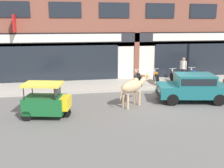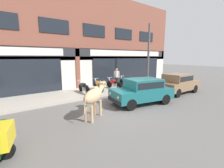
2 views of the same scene
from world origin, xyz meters
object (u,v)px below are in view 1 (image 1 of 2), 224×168
(car_0, at_px, (193,86))
(motorcycle_0, at_px, (138,78))
(motorcycle_3, at_px, (194,76))
(cow, at_px, (133,86))
(pedestrian, at_px, (183,66))
(motorcycle_1, at_px, (156,77))
(auto_rickshaw, at_px, (47,103))
(motorcycle_2, at_px, (177,77))

(car_0, relative_size, motorcycle_0, 2.10)
(motorcycle_3, bearing_deg, cow, -142.74)
(cow, height_order, pedestrian, pedestrian)
(cow, bearing_deg, motorcycle_1, 56.79)
(auto_rickshaw, xyz_separation_m, pedestrian, (8.84, 5.33, 0.47))
(car_0, relative_size, auto_rickshaw, 1.78)
(car_0, height_order, motorcycle_2, car_0)
(motorcycle_1, bearing_deg, cow, -123.21)
(auto_rickshaw, xyz_separation_m, motorcycle_3, (9.46, 4.93, -0.13))
(motorcycle_2, bearing_deg, motorcycle_1, 172.37)
(cow, distance_m, motorcycle_0, 4.23)
(cow, distance_m, car_0, 3.28)
(auto_rickshaw, relative_size, motorcycle_3, 1.19)
(motorcycle_3, distance_m, pedestrian, 0.95)
(cow, bearing_deg, car_0, 3.17)
(auto_rickshaw, distance_m, motorcycle_3, 10.67)
(motorcycle_1, bearing_deg, motorcycle_3, -0.08)
(motorcycle_1, relative_size, motorcycle_3, 1.00)
(car_0, height_order, pedestrian, pedestrian)
(motorcycle_2, xyz_separation_m, motorcycle_3, (1.32, 0.18, 0.00))
(cow, height_order, motorcycle_1, cow)
(auto_rickshaw, xyz_separation_m, motorcycle_2, (8.14, 4.75, -0.13))
(motorcycle_2, relative_size, pedestrian, 1.13)
(motorcycle_3, bearing_deg, motorcycle_0, -178.11)
(motorcycle_0, bearing_deg, pedestrian, 9.01)
(motorcycle_1, relative_size, motorcycle_2, 0.99)
(car_0, bearing_deg, pedestrian, 71.03)
(cow, relative_size, motorcycle_3, 1.04)
(motorcycle_0, relative_size, motorcycle_2, 1.00)
(car_0, xyz_separation_m, motorcycle_2, (0.79, 3.73, -0.28))
(car_0, relative_size, motorcycle_1, 2.12)
(cow, xyz_separation_m, car_0, (3.27, 0.18, -0.19))
(motorcycle_3, height_order, pedestrian, pedestrian)
(car_0, relative_size, motorcycle_3, 2.12)
(car_0, bearing_deg, motorcycle_0, 116.22)
(auto_rickshaw, height_order, motorcycle_3, auto_rickshaw)
(car_0, distance_m, pedestrian, 4.57)
(auto_rickshaw, bearing_deg, motorcycle_0, 41.16)
(cow, height_order, motorcycle_0, cow)
(cow, xyz_separation_m, motorcycle_3, (5.38, 4.09, -0.47))
(motorcycle_3, xyz_separation_m, pedestrian, (-0.62, 0.40, 0.60))
(cow, height_order, motorcycle_2, cow)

